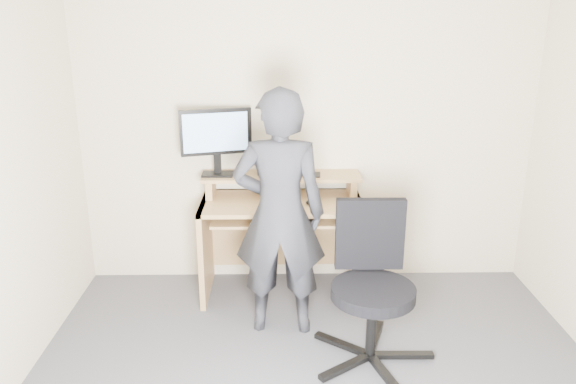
{
  "coord_description": "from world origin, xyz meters",
  "views": [
    {
      "loc": [
        -0.22,
        -2.49,
        2.11
      ],
      "look_at": [
        -0.16,
        1.05,
        0.95
      ],
      "focal_mm": 35.0,
      "sensor_mm": 36.0,
      "label": 1
    }
  ],
  "objects_px": {
    "office_chair": "(372,279)",
    "desk": "(282,222)",
    "monitor": "(216,136)",
    "person": "(279,214)"
  },
  "relations": [
    {
      "from": "office_chair",
      "to": "desk",
      "type": "bearing_deg",
      "value": 121.27
    },
    {
      "from": "desk",
      "to": "monitor",
      "type": "xyz_separation_m",
      "value": [
        -0.48,
        0.06,
        0.67
      ]
    },
    {
      "from": "monitor",
      "to": "person",
      "type": "height_order",
      "value": "person"
    },
    {
      "from": "monitor",
      "to": "office_chair",
      "type": "distance_m",
      "value": 1.58
    },
    {
      "from": "desk",
      "to": "office_chair",
      "type": "bearing_deg",
      "value": -59.5
    },
    {
      "from": "desk",
      "to": "person",
      "type": "height_order",
      "value": "person"
    },
    {
      "from": "person",
      "to": "desk",
      "type": "bearing_deg",
      "value": -89.56
    },
    {
      "from": "office_chair",
      "to": "monitor",
      "type": "bearing_deg",
      "value": 137.0
    },
    {
      "from": "desk",
      "to": "monitor",
      "type": "bearing_deg",
      "value": 173.17
    },
    {
      "from": "desk",
      "to": "office_chair",
      "type": "height_order",
      "value": "office_chair"
    }
  ]
}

